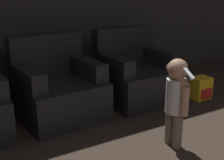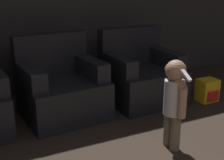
% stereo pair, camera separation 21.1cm
% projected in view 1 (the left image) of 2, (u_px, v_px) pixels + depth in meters
% --- Properties ---
extents(armchair_middle, '(0.91, 0.88, 0.90)m').
position_uv_depth(armchair_middle, '(58.00, 89.00, 3.46)').
color(armchair_middle, black).
rests_on(armchair_middle, ground_plane).
extents(armchair_right, '(0.87, 0.83, 0.90)m').
position_uv_depth(armchair_right, '(135.00, 75.00, 3.96)').
color(armchair_right, black).
rests_on(armchair_right, ground_plane).
extents(person_toddler, '(0.18, 0.33, 0.83)m').
position_uv_depth(person_toddler, '(176.00, 96.00, 2.78)').
color(person_toddler, brown).
rests_on(person_toddler, ground_plane).
extents(toy_backpack, '(0.24, 0.22, 0.29)m').
position_uv_depth(toy_backpack, '(201.00, 88.00, 4.02)').
color(toy_backpack, yellow).
rests_on(toy_backpack, ground_plane).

